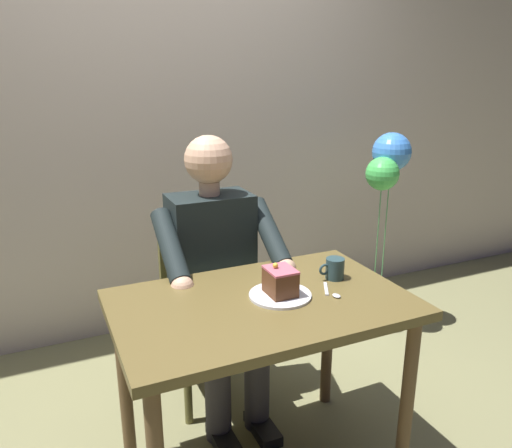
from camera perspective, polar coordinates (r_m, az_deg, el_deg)
cafe_rear_panel at (r=2.92m, az=-11.43°, el=16.65°), size 6.40×0.12×3.00m
dining_table at (r=1.82m, az=0.70°, el=-11.51°), size 1.04×0.66×0.74m
chair at (r=2.42m, az=-5.78°, el=-8.10°), size 0.42×0.42×0.88m
seated_person at (r=2.20m, az=-4.48°, el=-5.88°), size 0.53×0.58×1.25m
dessert_plate at (r=1.80m, az=2.85°, el=-8.20°), size 0.22×0.22×0.01m
cake_slice at (r=1.77m, az=2.87°, el=-6.62°), size 0.10×0.12×0.12m
coffee_cup at (r=1.95m, az=9.00°, el=-5.03°), size 0.11×0.07×0.08m
dessert_spoon at (r=1.84m, az=8.67°, el=-7.77°), size 0.06×0.14×0.01m
balloon_display at (r=2.90m, az=14.83°, el=4.20°), size 0.30×0.26×1.18m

